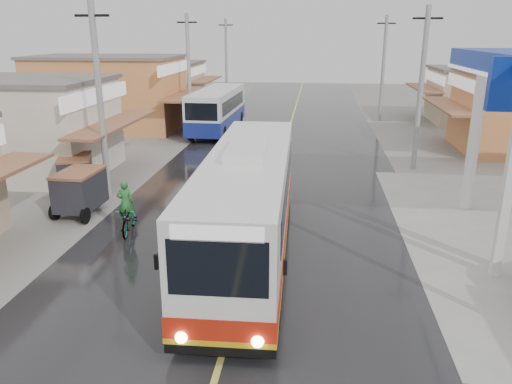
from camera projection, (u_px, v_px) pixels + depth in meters
ground at (234, 315)px, 12.53m from camera, size 120.00×120.00×0.00m
road at (279, 165)px, 26.70m from camera, size 12.00×90.00×0.02m
centre_line at (279, 164)px, 26.70m from camera, size 0.15×90.00×0.01m
shopfronts_left at (74, 146)px, 31.00m from camera, size 11.00×44.00×5.20m
utility_poles_left at (158, 157)px, 28.43m from camera, size 1.60×50.00×8.00m
utility_poles_right at (413, 169)px, 25.92m from camera, size 1.60×36.00×8.00m
coach_bus at (248, 203)px, 15.45m from camera, size 2.85×11.52×3.58m
second_bus at (217, 109)px, 34.96m from camera, size 2.66×8.97×2.95m
cyclist at (128, 215)px, 17.51m from camera, size 0.88×1.90×1.98m
tricycle_near at (79, 190)px, 19.18m from camera, size 1.58×2.33×1.74m
tricycle_far at (75, 172)px, 21.71m from camera, size 2.10×2.37×1.67m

